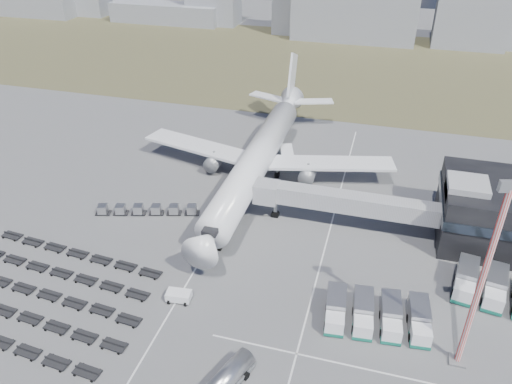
# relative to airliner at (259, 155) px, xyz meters

# --- Properties ---
(ground) EXTENTS (420.00, 420.00, 0.00)m
(ground) POSITION_rel_airliner_xyz_m (0.00, -32.38, -5.29)
(ground) COLOR #565659
(ground) RESTS_ON ground
(grass_strip) EXTENTS (420.00, 90.00, 0.01)m
(grass_strip) POSITION_rel_airliner_xyz_m (0.00, 77.62, -5.29)
(grass_strip) COLOR #4F4F2F
(grass_strip) RESTS_ON ground
(lane_markings) EXTENTS (47.12, 110.00, 0.01)m
(lane_markings) POSITION_rel_airliner_xyz_m (9.77, -29.38, -5.29)
(lane_markings) COLOR silver
(lane_markings) RESTS_ON ground
(jet_bridge) EXTENTS (30.30, 3.80, 7.05)m
(jet_bridge) POSITION_rel_airliner_xyz_m (15.90, -11.95, -0.24)
(jet_bridge) COLOR #939399
(jet_bridge) RESTS_ON ground
(airliner) EXTENTS (51.59, 64.53, 17.62)m
(airliner) POSITION_rel_airliner_xyz_m (0.00, 0.00, 0.00)
(airliner) COLOR white
(airliner) RESTS_ON ground
(skyline) EXTENTS (313.66, 25.37, 25.67)m
(skyline) POSITION_rel_airliner_xyz_m (-13.63, 115.14, 5.49)
(skyline) COLOR gray
(skyline) RESTS_ON ground
(fuel_tanker) EXTENTS (5.44, 9.55, 3.01)m
(fuel_tanker) POSITION_rel_airliner_xyz_m (9.02, -48.10, -3.79)
(fuel_tanker) COLOR white
(fuel_tanker) RESTS_ON ground
(pushback_tug) EXTENTS (3.58, 2.25, 1.52)m
(pushback_tug) POSITION_rel_airliner_xyz_m (-1.67, -35.70, -4.53)
(pushback_tug) COLOR white
(pushback_tug) RESTS_ON ground
(catering_truck) EXTENTS (4.37, 6.85, 2.92)m
(catering_truck) POSITION_rel_airliner_xyz_m (3.74, 7.77, -3.80)
(catering_truck) COLOR white
(catering_truck) RESTS_ON ground
(service_trucks_near) EXTENTS (13.84, 8.48, 2.94)m
(service_trucks_near) POSITION_rel_airliner_xyz_m (24.98, -32.54, -3.70)
(service_trucks_near) COLOR white
(service_trucks_near) RESTS_ON ground
(service_trucks_far) EXTENTS (15.43, 10.18, 3.18)m
(service_trucks_far) POSITION_rel_airliner_xyz_m (42.31, -23.30, -3.56)
(service_trucks_far) COLOR white
(service_trucks_far) RESTS_ON ground
(uld_row) EXTENTS (17.91, 6.42, 1.65)m
(uld_row) POSITION_rel_airliner_xyz_m (-15.58, -17.31, -4.30)
(uld_row) COLOR black
(uld_row) RESTS_ON ground
(baggage_dollies) EXTENTS (35.59, 22.50, 0.78)m
(baggage_dollies) POSITION_rel_airliner_xyz_m (-21.73, -40.16, -4.90)
(baggage_dollies) COLOR black
(baggage_dollies) RESTS_ON ground
(floodlight_mast) EXTENTS (2.42, 1.96, 25.36)m
(floodlight_mast) POSITION_rel_airliner_xyz_m (35.00, -36.14, 7.42)
(floodlight_mast) COLOR red
(floodlight_mast) RESTS_ON ground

